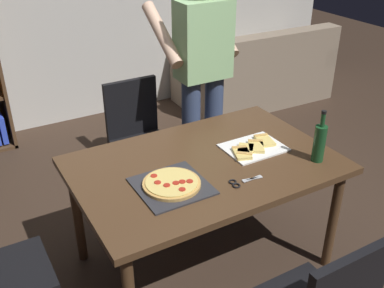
{
  "coord_description": "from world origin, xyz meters",
  "views": [
    {
      "loc": [
        -1.19,
        -1.92,
        2.1
      ],
      "look_at": [
        0.0,
        0.15,
        0.8
      ],
      "focal_mm": 42.51,
      "sensor_mm": 36.0,
      "label": 1
    }
  ],
  "objects_px": {
    "dining_table": "(205,173)",
    "couch": "(256,76)",
    "person_serving_pizza": "(202,70)",
    "chair_far_side": "(138,132)",
    "wine_bottle": "(319,142)",
    "pepperoni_pizza_on_tray": "(172,184)",
    "kitchen_scissors": "(241,182)"
  },
  "relations": [
    {
      "from": "dining_table",
      "to": "kitchen_scissors",
      "type": "bearing_deg",
      "value": -78.59
    },
    {
      "from": "chair_far_side",
      "to": "person_serving_pizza",
      "type": "relative_size",
      "value": 0.51
    },
    {
      "from": "wine_bottle",
      "to": "kitchen_scissors",
      "type": "distance_m",
      "value": 0.53
    },
    {
      "from": "dining_table",
      "to": "person_serving_pizza",
      "type": "bearing_deg",
      "value": 60.29
    },
    {
      "from": "dining_table",
      "to": "wine_bottle",
      "type": "height_order",
      "value": "wine_bottle"
    },
    {
      "from": "pepperoni_pizza_on_tray",
      "to": "kitchen_scissors",
      "type": "relative_size",
      "value": 1.89
    },
    {
      "from": "pepperoni_pizza_on_tray",
      "to": "dining_table",
      "type": "bearing_deg",
      "value": 24.36
    },
    {
      "from": "dining_table",
      "to": "couch",
      "type": "relative_size",
      "value": 0.87
    },
    {
      "from": "dining_table",
      "to": "pepperoni_pizza_on_tray",
      "type": "bearing_deg",
      "value": -155.64
    },
    {
      "from": "couch",
      "to": "wine_bottle",
      "type": "distance_m",
      "value": 2.7
    },
    {
      "from": "person_serving_pizza",
      "to": "wine_bottle",
      "type": "height_order",
      "value": "person_serving_pizza"
    },
    {
      "from": "pepperoni_pizza_on_tray",
      "to": "kitchen_scissors",
      "type": "xyz_separation_m",
      "value": [
        0.34,
        -0.15,
        -0.01
      ]
    },
    {
      "from": "couch",
      "to": "person_serving_pizza",
      "type": "height_order",
      "value": "person_serving_pizza"
    },
    {
      "from": "person_serving_pizza",
      "to": "wine_bottle",
      "type": "distance_m",
      "value": 1.09
    },
    {
      "from": "wine_bottle",
      "to": "chair_far_side",
      "type": "bearing_deg",
      "value": 114.12
    },
    {
      "from": "pepperoni_pizza_on_tray",
      "to": "kitchen_scissors",
      "type": "bearing_deg",
      "value": -23.9
    },
    {
      "from": "chair_far_side",
      "to": "dining_table",
      "type": "bearing_deg",
      "value": -90.0
    },
    {
      "from": "dining_table",
      "to": "person_serving_pizza",
      "type": "distance_m",
      "value": 0.94
    },
    {
      "from": "couch",
      "to": "kitchen_scissors",
      "type": "height_order",
      "value": "couch"
    },
    {
      "from": "dining_table",
      "to": "chair_far_side",
      "type": "height_order",
      "value": "chair_far_side"
    },
    {
      "from": "chair_far_side",
      "to": "pepperoni_pizza_on_tray",
      "type": "bearing_deg",
      "value": -104.29
    },
    {
      "from": "dining_table",
      "to": "chair_far_side",
      "type": "xyz_separation_m",
      "value": [
        0.0,
        0.99,
        -0.16
      ]
    },
    {
      "from": "chair_far_side",
      "to": "couch",
      "type": "height_order",
      "value": "chair_far_side"
    },
    {
      "from": "person_serving_pizza",
      "to": "wine_bottle",
      "type": "xyz_separation_m",
      "value": [
        0.14,
        -1.07,
        -0.13
      ]
    },
    {
      "from": "chair_far_side",
      "to": "couch",
      "type": "xyz_separation_m",
      "value": [
        1.9,
        1.0,
        -0.21
      ]
    },
    {
      "from": "chair_far_side",
      "to": "wine_bottle",
      "type": "distance_m",
      "value": 1.46
    },
    {
      "from": "dining_table",
      "to": "wine_bottle",
      "type": "bearing_deg",
      "value": -27.82
    },
    {
      "from": "chair_far_side",
      "to": "kitchen_scissors",
      "type": "xyz_separation_m",
      "value": [
        0.06,
        -1.27,
        0.24
      ]
    },
    {
      "from": "pepperoni_pizza_on_tray",
      "to": "couch",
      "type": "bearing_deg",
      "value": 44.11
    },
    {
      "from": "pepperoni_pizza_on_tray",
      "to": "kitchen_scissors",
      "type": "distance_m",
      "value": 0.37
    },
    {
      "from": "pepperoni_pizza_on_tray",
      "to": "chair_far_side",
      "type": "bearing_deg",
      "value": 75.71
    },
    {
      "from": "dining_table",
      "to": "kitchen_scissors",
      "type": "relative_size",
      "value": 7.73
    }
  ]
}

